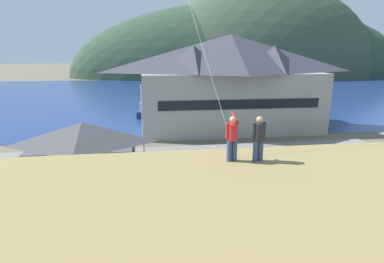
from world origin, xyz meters
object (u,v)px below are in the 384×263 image
at_px(moored_boat_inner_slip, 147,106).
at_px(harbor_lodge, 230,80).
at_px(moored_boat_wharfside, 147,111).
at_px(parked_car_mid_row_center, 340,159).
at_px(storage_shed_waterside, 206,114).
at_px(moored_boat_outer_mooring, 186,104).
at_px(storage_shed_near_lot, 84,152).
at_px(parked_car_front_row_end, 355,187).
at_px(parked_car_mid_row_near, 265,159).
at_px(parked_car_front_row_silver, 98,204).
at_px(person_companion, 259,137).
at_px(parked_car_front_row_red, 11,202).
at_px(wharf_dock, 168,110).
at_px(parking_light_pole, 143,119).
at_px(person_kite_flyer, 232,137).

bearing_deg(moored_boat_inner_slip, harbor_lodge, -55.31).
height_order(moored_boat_wharfside, parked_car_mid_row_center, moored_boat_wharfside).
relative_size(storage_shed_waterside, moored_boat_outer_mooring, 0.92).
height_order(harbor_lodge, storage_shed_waterside, harbor_lodge).
distance_m(storage_shed_near_lot, storage_shed_waterside, 18.88).
bearing_deg(parked_car_front_row_end, parked_car_mid_row_near, 121.92).
distance_m(moored_boat_outer_mooring, moored_boat_inner_slip, 7.12).
relative_size(harbor_lodge, parked_car_front_row_silver, 5.51).
distance_m(moored_boat_inner_slip, person_companion, 44.80).
height_order(harbor_lodge, parked_car_mid_row_center, harbor_lodge).
height_order(parked_car_mid_row_near, parked_car_mid_row_center, same).
xyz_separation_m(moored_boat_inner_slip, parked_car_front_row_silver, (-2.61, -37.45, 0.34)).
relative_size(storage_shed_near_lot, parked_car_front_row_silver, 1.86).
bearing_deg(parked_car_front_row_end, moored_boat_wharfside, 113.40).
relative_size(parked_car_front_row_end, parked_car_front_row_red, 0.99).
relative_size(wharf_dock, parked_car_front_row_red, 3.06).
xyz_separation_m(moored_boat_outer_mooring, parking_light_pole, (-7.13, -28.29, 3.40)).
bearing_deg(wharf_dock, person_companion, -88.48).
bearing_deg(harbor_lodge, person_companion, -102.43).
bearing_deg(wharf_dock, moored_boat_inner_slip, 140.49).
bearing_deg(moored_boat_outer_mooring, parking_light_pole, -104.15).
bearing_deg(parked_car_mid_row_center, parked_car_front_row_silver, -164.03).
relative_size(moored_boat_wharfside, person_kite_flyer, 3.98).
bearing_deg(harbor_lodge, parked_car_front_row_red, -132.30).
bearing_deg(parked_car_front_row_red, wharf_dock, 71.09).
relative_size(person_kite_flyer, person_companion, 1.07).
xyz_separation_m(harbor_lodge, parked_car_front_row_end, (3.26, -21.47, -5.38)).
relative_size(moored_boat_outer_mooring, moored_boat_inner_slip, 0.93).
distance_m(storage_shed_waterside, parked_car_mid_row_center, 17.34).
height_order(moored_boat_wharfside, moored_boat_outer_mooring, same).
distance_m(storage_shed_near_lot, person_companion, 15.99).
xyz_separation_m(moored_boat_wharfside, parked_car_mid_row_near, (10.17, -26.27, 0.34)).
distance_m(parked_car_front_row_red, parked_car_mid_row_near, 18.98).
xyz_separation_m(parked_car_front_row_end, person_companion, (-9.52, -6.89, 5.66)).
height_order(wharf_dock, moored_boat_wharfside, moored_boat_wharfside).
bearing_deg(parked_car_mid_row_near, moored_boat_inner_slip, 108.33).
distance_m(moored_boat_wharfside, moored_boat_outer_mooring, 8.86).
distance_m(storage_shed_waterside, person_kite_flyer, 27.51).
xyz_separation_m(parked_car_front_row_silver, person_companion, (7.29, -6.69, 5.66)).
xyz_separation_m(wharf_dock, person_companion, (1.09, -41.19, 6.38)).
height_order(storage_shed_near_lot, parked_car_mid_row_near, storage_shed_near_lot).
bearing_deg(parked_car_front_row_silver, storage_shed_near_lot, 107.32).
bearing_deg(parked_car_front_row_red, parked_car_mid_row_near, 17.01).
bearing_deg(wharf_dock, parking_light_pole, -98.42).
relative_size(storage_shed_near_lot, wharf_dock, 0.61).
height_order(storage_shed_near_lot, person_companion, person_companion).
xyz_separation_m(moored_boat_wharfside, parked_car_mid_row_center, (16.39, -27.34, 0.34)).
height_order(parked_car_front_row_silver, person_companion, person_companion).
height_order(storage_shed_near_lot, storage_shed_waterside, storage_shed_near_lot).
bearing_deg(moored_boat_wharfside, person_companion, -83.36).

